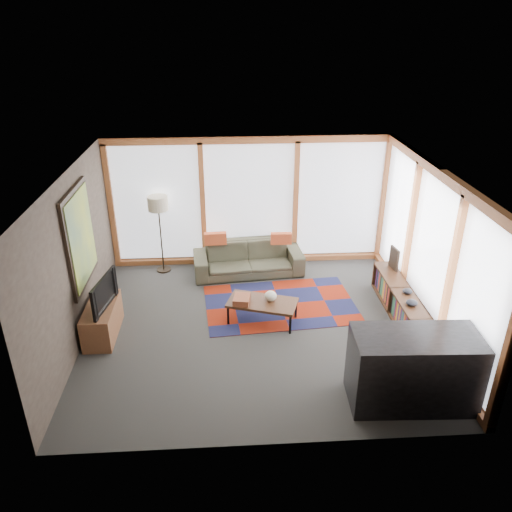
{
  "coord_description": "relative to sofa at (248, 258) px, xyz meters",
  "views": [
    {
      "loc": [
        -0.46,
        -6.86,
        4.61
      ],
      "look_at": [
        0.0,
        0.4,
        1.1
      ],
      "focal_mm": 35.0,
      "sensor_mm": 36.0,
      "label": 1
    }
  ],
  "objects": [
    {
      "name": "television",
      "position": [
        -2.39,
        -2.02,
        0.48
      ],
      "size": [
        0.28,
        0.89,
        0.51
      ],
      "primitive_type": "imported",
      "rotation": [
        0.0,
        0.0,
        1.38
      ],
      "color": "black",
      "rests_on": "tv_console"
    },
    {
      "name": "rug",
      "position": [
        0.5,
        -1.26,
        -0.3
      ],
      "size": [
        2.74,
        1.89,
        0.01
      ],
      "primitive_type": "cube",
      "rotation": [
        0.0,
        0.0,
        0.09
      ],
      "color": "maroon",
      "rests_on": "ground"
    },
    {
      "name": "pillow_left",
      "position": [
        -0.63,
        0.04,
        0.43
      ],
      "size": [
        0.44,
        0.16,
        0.24
      ],
      "primitive_type": "cube",
      "rotation": [
        0.0,
        0.0,
        0.06
      ],
      "color": "#BF4A26",
      "rests_on": "sofa"
    },
    {
      "name": "book_stack",
      "position": [
        -0.19,
        -1.76,
        0.12
      ],
      "size": [
        0.31,
        0.36,
        0.11
      ],
      "primitive_type": "cube",
      "rotation": [
        0.0,
        0.0,
        -0.17
      ],
      "color": "brown",
      "rests_on": "coffee_table"
    },
    {
      "name": "bowl_b",
      "position": [
        2.53,
        -1.86,
        0.23
      ],
      "size": [
        0.17,
        0.17,
        0.08
      ],
      "primitive_type": "ellipsoid",
      "rotation": [
        0.0,
        0.0,
        -0.07
      ],
      "color": "black",
      "rests_on": "bookshelf"
    },
    {
      "name": "pillow_right",
      "position": [
        0.64,
        -0.02,
        0.42
      ],
      "size": [
        0.41,
        0.13,
        0.22
      ],
      "primitive_type": "cube",
      "rotation": [
        0.0,
        0.0,
        -0.03
      ],
      "color": "#BF4A26",
      "rests_on": "sofa"
    },
    {
      "name": "vase",
      "position": [
        0.28,
        -1.74,
        0.15
      ],
      "size": [
        0.21,
        0.21,
        0.17
      ],
      "primitive_type": "ellipsoid",
      "rotation": [
        0.0,
        0.0,
        0.04
      ],
      "color": "beige",
      "rests_on": "coffee_table"
    },
    {
      "name": "bowl_a",
      "position": [
        2.47,
        -2.23,
        0.23
      ],
      "size": [
        0.21,
        0.21,
        0.09
      ],
      "primitive_type": "ellipsoid",
      "rotation": [
        0.0,
        0.0,
        0.17
      ],
      "color": "black",
      "rests_on": "bookshelf"
    },
    {
      "name": "bar_counter",
      "position": [
        1.94,
        -3.79,
        0.2
      ],
      "size": [
        1.63,
        0.81,
        1.01
      ],
      "primitive_type": "cube",
      "rotation": [
        0.0,
        0.0,
        -0.04
      ],
      "color": "black",
      "rests_on": "ground"
    },
    {
      "name": "floor_lamp",
      "position": [
        -1.69,
        0.2,
        0.47
      ],
      "size": [
        0.39,
        0.39,
        1.56
      ],
      "primitive_type": null,
      "color": "black",
      "rests_on": "ground"
    },
    {
      "name": "room_envelope",
      "position": [
        0.55,
        -1.37,
        1.23
      ],
      "size": [
        5.52,
        5.02,
        2.62
      ],
      "color": "#3A2E29",
      "rests_on": "ground"
    },
    {
      "name": "ground",
      "position": [
        0.05,
        -1.94,
        -0.31
      ],
      "size": [
        5.5,
        5.5,
        0.0
      ],
      "primitive_type": "plane",
      "color": "#2C2C2A",
      "rests_on": "ground"
    },
    {
      "name": "shelf_picture",
      "position": [
        2.57,
        -0.95,
        0.39
      ],
      "size": [
        0.08,
        0.31,
        0.4
      ],
      "primitive_type": "cube",
      "rotation": [
        0.0,
        0.0,
        0.14
      ],
      "color": "black",
      "rests_on": "bookshelf"
    },
    {
      "name": "tv_console",
      "position": [
        -2.42,
        -1.99,
        -0.04
      ],
      "size": [
        0.44,
        1.06,
        0.53
      ],
      "primitive_type": "cube",
      "color": "brown",
      "rests_on": "ground"
    },
    {
      "name": "sofa",
      "position": [
        0.0,
        0.0,
        0.0
      ],
      "size": [
        2.19,
        1.03,
        0.62
      ],
      "primitive_type": "imported",
      "rotation": [
        0.0,
        0.0,
        0.1
      ],
      "color": "#393A2A",
      "rests_on": "ground"
    },
    {
      "name": "coffee_table",
      "position": [
        0.15,
        -1.76,
        -0.12
      ],
      "size": [
        1.24,
        0.88,
        0.37
      ],
      "primitive_type": null,
      "rotation": [
        0.0,
        0.0,
        -0.32
      ],
      "color": "#381C14",
      "rests_on": "ground"
    },
    {
      "name": "bookshelf",
      "position": [
        2.48,
        -1.66,
        -0.06
      ],
      "size": [
        0.36,
        1.99,
        0.5
      ],
      "primitive_type": null,
      "color": "#381C14",
      "rests_on": "ground"
    }
  ]
}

